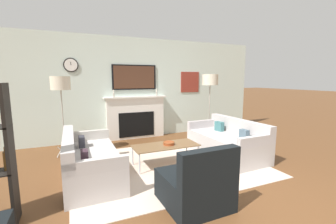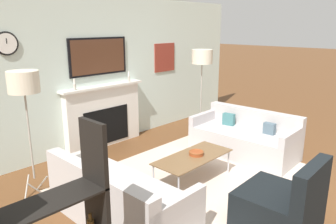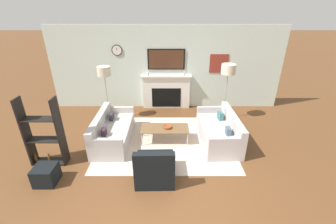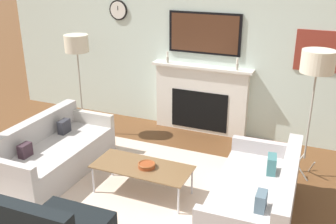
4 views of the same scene
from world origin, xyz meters
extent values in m
cube|color=silver|center=(0.00, 4.38, 1.35)|extent=(7.58, 0.07, 2.70)
cube|color=silver|center=(0.00, 4.27, 0.55)|extent=(1.57, 0.16, 1.11)
cube|color=black|center=(0.00, 4.18, 0.39)|extent=(0.97, 0.01, 0.66)
cube|color=silver|center=(0.00, 4.25, 1.13)|extent=(1.69, 0.22, 0.04)
cylinder|color=#B2AD9E|center=(-0.59, 4.22, 1.20)|extent=(0.04, 0.04, 0.10)
cylinder|color=white|center=(-0.59, 4.22, 1.29)|extent=(0.03, 0.03, 0.09)
cylinder|color=#B2AD9E|center=(0.59, 4.22, 1.20)|extent=(0.04, 0.04, 0.10)
cylinder|color=white|center=(0.59, 4.22, 1.29)|extent=(0.03, 0.03, 0.09)
cube|color=black|center=(0.00, 4.34, 1.66)|extent=(1.20, 0.04, 0.66)
cube|color=#4C2D1E|center=(0.00, 4.32, 1.66)|extent=(1.11, 0.01, 0.59)
cylinder|color=black|center=(-1.55, 4.33, 1.94)|extent=(0.34, 0.02, 0.34)
cylinder|color=silver|center=(-1.55, 4.32, 1.94)|extent=(0.29, 0.00, 0.29)
cube|color=black|center=(-1.55, 4.32, 1.98)|extent=(0.01, 0.00, 0.07)
cube|color=maroon|center=(1.70, 4.34, 1.52)|extent=(0.60, 0.02, 0.60)
cube|color=beige|center=(0.00, 2.11, 0.01)|extent=(3.39, 2.68, 0.01)
cube|color=#B4AEAC|center=(-1.34, 2.11, 0.21)|extent=(0.82, 1.79, 0.42)
cube|color=#B4AEAC|center=(-1.67, 2.11, 0.58)|extent=(0.16, 1.79, 0.31)
cube|color=#B8B1A8|center=(-1.35, 2.96, 0.51)|extent=(0.82, 0.10, 0.18)
cube|color=#B0AAA8|center=(-1.34, 1.27, 0.51)|extent=(0.82, 0.10, 0.18)
cube|color=#2D2E35|center=(-1.47, 2.51, 0.52)|extent=(0.10, 0.19, 0.19)
cube|color=#37252E|center=(-1.47, 1.71, 0.51)|extent=(0.10, 0.17, 0.17)
cube|color=#B4AEAC|center=(1.34, 2.11, 0.22)|extent=(0.91, 1.78, 0.44)
cube|color=#B4AEAC|center=(1.69, 2.12, 0.60)|extent=(0.22, 1.76, 0.32)
cube|color=#B3AEAF|center=(1.37, 1.29, 0.53)|extent=(0.85, 0.13, 0.18)
cube|color=#B2A9AB|center=(1.32, 2.94, 0.53)|extent=(0.85, 0.13, 0.18)
cube|color=#4A5E6B|center=(1.48, 1.73, 0.53)|extent=(0.10, 0.19, 0.19)
cube|color=#3B6D70|center=(1.46, 2.50, 0.55)|extent=(0.13, 0.22, 0.21)
cube|color=black|center=(-0.21, 0.76, 0.20)|extent=(0.79, 0.83, 0.40)
cube|color=black|center=(-0.20, 0.42, 0.62)|extent=(0.78, 0.16, 0.43)
cube|color=brown|center=(-0.03, 2.12, 0.38)|extent=(1.22, 0.54, 0.02)
cylinder|color=#B7B7BC|center=(-0.60, 1.89, 0.19)|extent=(0.02, 0.02, 0.38)
cylinder|color=#B7B7BC|center=(0.55, 1.89, 0.19)|extent=(0.02, 0.02, 0.38)
cylinder|color=#B7B7BC|center=(-0.60, 2.35, 0.19)|extent=(0.02, 0.02, 0.38)
cylinder|color=#B7B7BC|center=(0.55, 2.35, 0.19)|extent=(0.02, 0.02, 0.38)
cylinder|color=brown|center=(0.04, 2.12, 0.42)|extent=(0.21, 0.21, 0.05)
torus|color=brown|center=(0.04, 2.12, 0.44)|extent=(0.22, 0.22, 0.02)
cylinder|color=#9E998E|center=(-1.67, 3.41, 0.13)|extent=(0.09, 0.23, 0.26)
cylinder|color=#9E998E|center=(-1.85, 3.46, 0.13)|extent=(0.17, 0.19, 0.26)
cylinder|color=#9E998E|center=(-1.80, 3.27, 0.13)|extent=(0.23, 0.07, 0.26)
cylinder|color=#9E998E|center=(-1.77, 3.38, 0.82)|extent=(0.02, 0.02, 1.14)
cylinder|color=beige|center=(-1.77, 3.38, 1.53)|extent=(0.38, 0.38, 0.27)
cylinder|color=#9E998E|center=(1.88, 3.41, 0.13)|extent=(0.09, 0.23, 0.27)
cylinder|color=#9E998E|center=(1.69, 3.46, 0.13)|extent=(0.17, 0.19, 0.27)
cylinder|color=#9E998E|center=(1.75, 3.27, 0.13)|extent=(0.23, 0.07, 0.27)
cylinder|color=#9E998E|center=(1.77, 3.38, 0.86)|extent=(0.02, 0.02, 1.19)
cylinder|color=beige|center=(1.77, 3.38, 1.59)|extent=(0.41, 0.41, 0.28)
cube|color=black|center=(-2.24, 1.24, 0.79)|extent=(0.04, 0.28, 1.57)
cube|color=black|center=(-2.60, 1.24, 1.11)|extent=(0.77, 0.28, 0.02)
cylinder|color=brown|center=(-2.29, 1.26, 0.85)|extent=(0.02, 0.02, 0.05)
camera|label=1|loc=(-1.60, -1.61, 1.61)|focal=24.00mm
camera|label=2|loc=(-3.43, -0.59, 2.20)|focal=35.00mm
camera|label=3|loc=(0.06, -2.87, 3.25)|focal=24.00mm
camera|label=4|loc=(1.93, -1.65, 2.76)|focal=42.00mm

